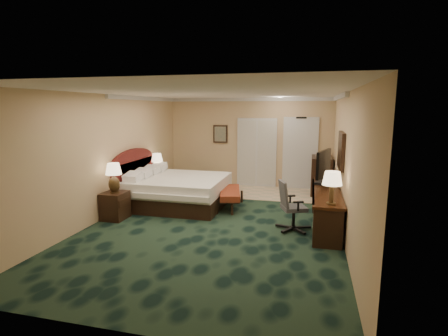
% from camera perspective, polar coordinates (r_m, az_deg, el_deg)
% --- Properties ---
extents(floor, '(5.00, 7.50, 0.00)m').
position_cam_1_polar(floor, '(7.46, -1.15, -9.00)').
color(floor, black).
rests_on(floor, ground).
extents(ceiling, '(5.00, 7.50, 0.00)m').
position_cam_1_polar(ceiling, '(7.07, -1.22, 12.19)').
color(ceiling, white).
rests_on(ceiling, wall_back).
extents(wall_back, '(5.00, 0.00, 2.70)m').
position_cam_1_polar(wall_back, '(10.78, 4.10, 4.16)').
color(wall_back, tan).
rests_on(wall_back, ground).
extents(wall_front, '(5.00, 0.00, 2.70)m').
position_cam_1_polar(wall_front, '(3.74, -16.65, -7.02)').
color(wall_front, tan).
rests_on(wall_front, ground).
extents(wall_left, '(0.00, 7.50, 2.70)m').
position_cam_1_polar(wall_left, '(8.16, -18.38, 1.87)').
color(wall_left, tan).
rests_on(wall_left, ground).
extents(wall_right, '(0.00, 7.50, 2.70)m').
position_cam_1_polar(wall_right, '(6.92, 19.20, 0.49)').
color(wall_right, tan).
rests_on(wall_right, ground).
extents(crown_molding, '(5.00, 7.50, 0.10)m').
position_cam_1_polar(crown_molding, '(7.07, -1.22, 11.79)').
color(crown_molding, silver).
rests_on(crown_molding, wall_back).
extents(tile_patch, '(3.20, 1.70, 0.01)m').
position_cam_1_polar(tile_patch, '(10.05, 8.22, -4.10)').
color(tile_patch, '#C3B793').
rests_on(tile_patch, ground).
extents(headboard, '(0.12, 2.00, 1.40)m').
position_cam_1_polar(headboard, '(9.08, -14.47, -1.33)').
color(headboard, '#450F10').
rests_on(headboard, ground).
extents(entry_door, '(1.02, 0.06, 2.18)m').
position_cam_1_polar(entry_door, '(10.62, 12.32, 2.25)').
color(entry_door, silver).
rests_on(entry_door, ground).
extents(closet_doors, '(1.20, 0.06, 2.10)m').
position_cam_1_polar(closet_doors, '(10.73, 5.36, 2.51)').
color(closet_doors, beige).
rests_on(closet_doors, ground).
extents(wall_art, '(0.45, 0.06, 0.55)m').
position_cam_1_polar(wall_art, '(10.91, -0.60, 5.58)').
color(wall_art, '#57685F').
rests_on(wall_art, wall_back).
extents(wall_mirror, '(0.05, 0.95, 0.75)m').
position_cam_1_polar(wall_mirror, '(7.49, 18.60, 2.73)').
color(wall_mirror, white).
rests_on(wall_mirror, wall_right).
extents(bed, '(2.23, 2.07, 0.71)m').
position_cam_1_polar(bed, '(8.79, -7.31, -3.77)').
color(bed, white).
rests_on(bed, ground).
extents(nightstand_near, '(0.47, 0.54, 0.59)m').
position_cam_1_polar(nightstand_near, '(8.03, -17.36, -5.88)').
color(nightstand_near, black).
rests_on(nightstand_near, ground).
extents(nightstand_far, '(0.44, 0.50, 0.55)m').
position_cam_1_polar(nightstand_far, '(10.05, -10.49, -2.61)').
color(nightstand_far, black).
rests_on(nightstand_far, ground).
extents(lamp_near, '(0.44, 0.44, 0.65)m').
position_cam_1_polar(lamp_near, '(7.86, -17.53, -1.58)').
color(lamp_near, black).
rests_on(lamp_near, nightstand_near).
extents(lamp_far, '(0.33, 0.33, 0.61)m').
position_cam_1_polar(lamp_far, '(9.91, -10.86, 0.61)').
color(lamp_far, black).
rests_on(lamp_far, nightstand_far).
extents(bed_bench, '(0.74, 1.39, 0.45)m').
position_cam_1_polar(bed_bench, '(8.51, 1.00, -5.05)').
color(bed_bench, maroon).
rests_on(bed_bench, ground).
extents(desk, '(0.56, 2.58, 0.75)m').
position_cam_1_polar(desk, '(7.50, 16.24, -6.32)').
color(desk, black).
rests_on(desk, ground).
extents(tv, '(0.36, 0.95, 0.75)m').
position_cam_1_polar(tv, '(7.97, 15.94, 0.14)').
color(tv, black).
rests_on(tv, desk).
extents(desk_lamp, '(0.41, 0.41, 0.59)m').
position_cam_1_polar(desk_lamp, '(6.32, 17.20, -3.11)').
color(desk_lamp, black).
rests_on(desk_lamp, desk).
extents(desk_chair, '(0.75, 0.73, 1.00)m').
position_cam_1_polar(desk_chair, '(7.06, 11.35, -6.04)').
color(desk_chair, '#46454A').
rests_on(desk_chair, ground).
extents(minibar, '(0.56, 1.00, 1.06)m').
position_cam_1_polar(minibar, '(10.19, 15.60, -1.17)').
color(minibar, black).
rests_on(minibar, ground).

